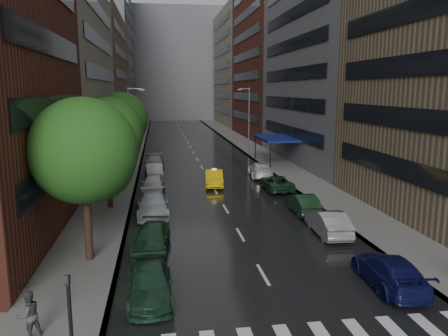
{
  "coord_description": "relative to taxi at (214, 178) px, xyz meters",
  "views": [
    {
      "loc": [
        -4.87,
        -15.51,
        8.92
      ],
      "look_at": [
        0.0,
        16.81,
        3.0
      ],
      "focal_mm": 35.0,
      "sensor_mm": 36.0,
      "label": 1
    }
  ],
  "objects": [
    {
      "name": "ground",
      "position": [
        -0.15,
        -24.04,
        -0.75
      ],
      "size": [
        220.0,
        220.0,
        0.0
      ],
      "primitive_type": "plane",
      "color": "gray",
      "rests_on": "ground"
    },
    {
      "name": "road",
      "position": [
        -0.15,
        25.96,
        -0.75
      ],
      "size": [
        14.0,
        140.0,
        0.01
      ],
      "primitive_type": "cube",
      "color": "black",
      "rests_on": "ground"
    },
    {
      "name": "sidewalk_left",
      "position": [
        -9.15,
        25.96,
        -0.68
      ],
      "size": [
        4.0,
        140.0,
        0.15
      ],
      "primitive_type": "cube",
      "color": "gray",
      "rests_on": "ground"
    },
    {
      "name": "sidewalk_right",
      "position": [
        8.85,
        25.96,
        -0.68
      ],
      "size": [
        4.0,
        140.0,
        0.15
      ],
      "primitive_type": "cube",
      "color": "gray",
      "rests_on": "ground"
    },
    {
      "name": "buildings_left",
      "position": [
        -15.15,
        34.75,
        15.24
      ],
      "size": [
        8.0,
        108.0,
        38.0
      ],
      "color": "maroon",
      "rests_on": "ground"
    },
    {
      "name": "buildings_right",
      "position": [
        14.84,
        32.66,
        14.28
      ],
      "size": [
        8.05,
        109.1,
        36.0
      ],
      "color": "#937A5B",
      "rests_on": "ground"
    },
    {
      "name": "building_far",
      "position": [
        -0.15,
        93.96,
        15.25
      ],
      "size": [
        40.0,
        14.0,
        32.0
      ],
      "primitive_type": "cube",
      "color": "slate",
      "rests_on": "ground"
    },
    {
      "name": "tree_near",
      "position": [
        -8.75,
        -17.12,
        5.11
      ],
      "size": [
        5.38,
        5.38,
        8.57
      ],
      "color": "#382619",
      "rests_on": "ground"
    },
    {
      "name": "tree_mid",
      "position": [
        -8.75,
        -6.75,
        4.97
      ],
      "size": [
        5.25,
        5.25,
        8.36
      ],
      "color": "#382619",
      "rests_on": "ground"
    },
    {
      "name": "tree_far",
      "position": [
        -8.75,
        6.45,
        5.17
      ],
      "size": [
        5.43,
        5.43,
        8.66
      ],
      "color": "#382619",
      "rests_on": "ground"
    },
    {
      "name": "taxi",
      "position": [
        0.0,
        0.0,
        0.0
      ],
      "size": [
        2.03,
        4.69,
        1.5
      ],
      "primitive_type": "imported",
      "rotation": [
        0.0,
        0.0,
        -0.1
      ],
      "color": "#DDB10B",
      "rests_on": "ground"
    },
    {
      "name": "parked_cars_left",
      "position": [
        -5.55,
        -4.99,
        -0.01
      ],
      "size": [
        2.35,
        36.48,
        1.57
      ],
      "color": "#1B3C28",
      "rests_on": "ground"
    },
    {
      "name": "parked_cars_right",
      "position": [
        5.25,
        -8.57,
        -0.02
      ],
      "size": [
        2.63,
        30.99,
        1.55
      ],
      "color": "#10134C",
      "rests_on": "ground"
    },
    {
      "name": "ped_black_umbrella",
      "position": [
        -9.76,
        -24.37,
        0.63
      ],
      "size": [
        1.08,
        1.07,
        2.09
      ],
      "color": "#424247",
      "rests_on": "sidewalk_left"
    },
    {
      "name": "traffic_light",
      "position": [
        -7.75,
        -27.1,
        1.48
      ],
      "size": [
        0.18,
        0.15,
        3.45
      ],
      "color": "black",
      "rests_on": "sidewalk_left"
    },
    {
      "name": "street_lamp_left",
      "position": [
        -7.87,
        5.96,
        4.14
      ],
      "size": [
        1.74,
        0.22,
        9.0
      ],
      "color": "gray",
      "rests_on": "sidewalk_left"
    },
    {
      "name": "street_lamp_right",
      "position": [
        7.57,
        20.96,
        4.14
      ],
      "size": [
        1.74,
        0.22,
        9.0
      ],
      "color": "gray",
      "rests_on": "sidewalk_right"
    },
    {
      "name": "awning",
      "position": [
        8.83,
        10.96,
        2.38
      ],
      "size": [
        4.0,
        8.0,
        3.12
      ],
      "color": "navy",
      "rests_on": "sidewalk_right"
    }
  ]
}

